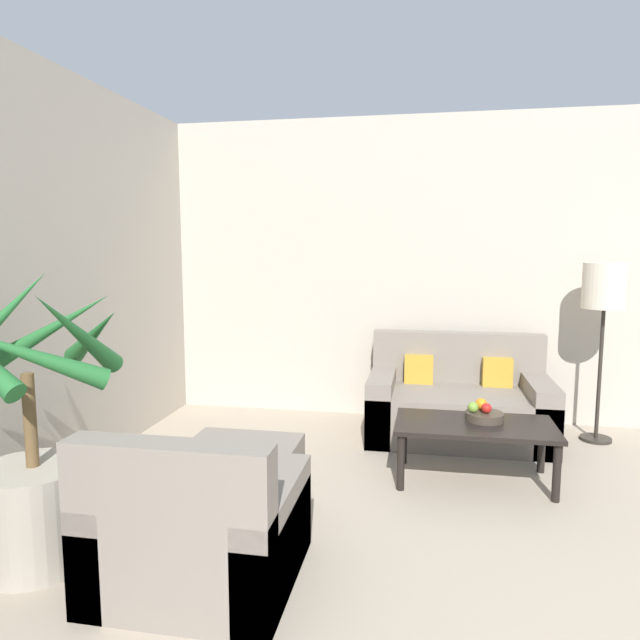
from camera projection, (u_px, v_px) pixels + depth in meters
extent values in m
cube|color=#BCB2A3|center=(545.00, 271.00, 4.92)|extent=(8.27, 0.06, 2.70)
cylinder|color=#ADA393|center=(36.00, 514.00, 2.79)|extent=(0.53, 0.53, 0.49)
cylinder|color=brown|center=(30.00, 420.00, 2.73)|extent=(0.06, 0.06, 0.46)
cone|color=#23662D|center=(79.00, 334.00, 2.63)|extent=(0.10, 0.63, 0.48)
cone|color=#23662D|center=(92.00, 336.00, 2.89)|extent=(0.59, 0.50, 0.39)
cone|color=#23662D|center=(52.00, 328.00, 2.98)|extent=(0.66, 0.24, 0.43)
cone|color=#23662D|center=(26.00, 354.00, 2.41)|extent=(0.59, 0.50, 0.38)
cube|color=gray|center=(458.00, 415.00, 4.63)|extent=(1.44, 0.85, 0.40)
cube|color=gray|center=(457.00, 357.00, 4.92)|extent=(1.44, 0.16, 0.43)
cube|color=gray|center=(382.00, 404.00, 4.74)|extent=(0.20, 0.85, 0.52)
cube|color=gray|center=(538.00, 411.00, 4.51)|extent=(0.20, 0.85, 0.52)
cube|color=gold|center=(419.00, 369.00, 4.87)|extent=(0.24, 0.12, 0.24)
cube|color=gold|center=(497.00, 372.00, 4.76)|extent=(0.24, 0.12, 0.24)
cylinder|color=#2D2823|center=(596.00, 439.00, 4.60)|extent=(0.24, 0.24, 0.03)
cylinder|color=#2D2823|center=(600.00, 374.00, 4.54)|extent=(0.03, 0.03, 1.05)
cylinder|color=beige|center=(605.00, 286.00, 4.45)|extent=(0.34, 0.34, 0.36)
cylinder|color=black|center=(401.00, 462.00, 3.64)|extent=(0.05, 0.05, 0.37)
cylinder|color=black|center=(557.00, 473.00, 3.47)|extent=(0.05, 0.05, 0.37)
cylinder|color=black|center=(404.00, 438.00, 4.10)|extent=(0.05, 0.05, 0.37)
cylinder|color=black|center=(542.00, 447.00, 3.93)|extent=(0.05, 0.05, 0.37)
cube|color=black|center=(475.00, 425.00, 3.76)|extent=(1.03, 0.56, 0.03)
cylinder|color=#42382D|center=(484.00, 416.00, 3.82)|extent=(0.25, 0.25, 0.05)
sphere|color=red|center=(486.00, 408.00, 3.79)|extent=(0.07, 0.07, 0.07)
sphere|color=olive|center=(473.00, 407.00, 3.81)|extent=(0.07, 0.07, 0.07)
sphere|color=orange|center=(481.00, 404.00, 3.87)|extent=(0.08, 0.08, 0.08)
cube|color=gray|center=(202.00, 539.00, 2.66)|extent=(0.87, 0.82, 0.38)
cube|color=gray|center=(168.00, 490.00, 2.29)|extent=(0.87, 0.16, 0.39)
cube|color=gray|center=(132.00, 523.00, 2.72)|extent=(0.16, 0.82, 0.48)
cube|color=gray|center=(276.00, 536.00, 2.59)|extent=(0.16, 0.82, 0.48)
cube|color=gray|center=(244.00, 476.00, 3.37)|extent=(0.65, 0.46, 0.41)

